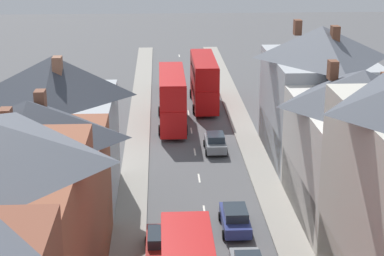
# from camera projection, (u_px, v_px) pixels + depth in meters

# --- Properties ---
(pavement_left) EXTENTS (2.20, 104.00, 0.14)m
(pavement_left) POSITION_uv_depth(u_px,v_px,m) (135.00, 169.00, 52.04)
(pavement_left) COLOR gray
(pavement_left) RESTS_ON ground
(pavement_right) EXTENTS (2.20, 104.00, 0.14)m
(pavement_right) POSITION_uv_depth(u_px,v_px,m) (260.00, 167.00, 52.55)
(pavement_right) COLOR gray
(pavement_right) RESTS_ON ground
(centre_line_dashes) EXTENTS (0.14, 97.80, 0.01)m
(centre_line_dashes) POSITION_uv_depth(u_px,v_px,m) (199.00, 178.00, 50.42)
(centre_line_dashes) COLOR silver
(centre_line_dashes) RESTS_ON ground
(double_decker_bus_lead) EXTENTS (2.74, 10.80, 5.30)m
(double_decker_bus_lead) POSITION_uv_depth(u_px,v_px,m) (204.00, 80.00, 69.31)
(double_decker_bus_lead) COLOR #B70F0F
(double_decker_bus_lead) RESTS_ON ground
(double_decker_bus_mid_street) EXTENTS (2.74, 10.80, 5.30)m
(double_decker_bus_mid_street) POSITION_uv_depth(u_px,v_px,m) (172.00, 98.00, 62.52)
(double_decker_bus_mid_street) COLOR red
(double_decker_bus_mid_street) RESTS_ON ground
(car_near_silver) EXTENTS (1.90, 4.30, 1.70)m
(car_near_silver) POSITION_uv_depth(u_px,v_px,m) (160.00, 244.00, 38.40)
(car_near_silver) COLOR maroon
(car_near_silver) RESTS_ON ground
(car_mid_black) EXTENTS (1.90, 3.97, 1.64)m
(car_mid_black) POSITION_uv_depth(u_px,v_px,m) (215.00, 142.00, 56.07)
(car_mid_black) COLOR gray
(car_mid_black) RESTS_ON ground
(car_parked_left_b) EXTENTS (1.90, 4.26, 1.61)m
(car_parked_left_b) POSITION_uv_depth(u_px,v_px,m) (235.00, 218.00, 41.78)
(car_parked_left_b) COLOR navy
(car_parked_left_b) RESTS_ON ground
(car_mid_white) EXTENTS (1.90, 4.58, 1.65)m
(car_mid_white) POSITION_uv_depth(u_px,v_px,m) (170.00, 82.00, 76.69)
(car_mid_white) COLOR maroon
(car_mid_white) RESTS_ON ground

